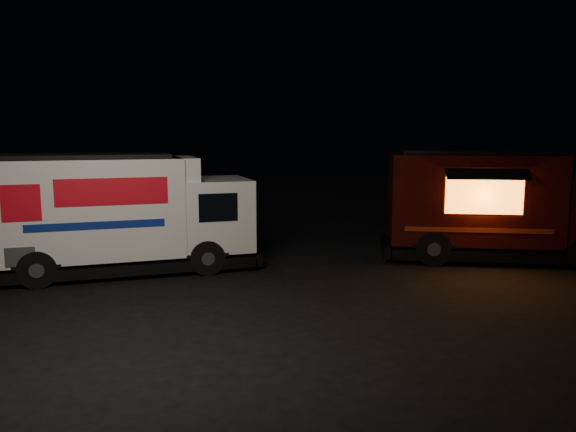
# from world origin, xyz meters

# --- Properties ---
(ground) EXTENTS (80.00, 80.00, 0.00)m
(ground) POSITION_xyz_m (0.00, 0.00, 0.00)
(ground) COLOR black
(ground) RESTS_ON ground
(white_truck) EXTENTS (7.47, 3.94, 3.22)m
(white_truck) POSITION_xyz_m (-3.76, 3.20, 1.61)
(white_truck) COLOR silver
(white_truck) RESTS_ON ground
(red_truck) EXTENTS (7.41, 3.99, 3.27)m
(red_truck) POSITION_xyz_m (7.15, 3.79, 1.63)
(red_truck) COLOR #320C09
(red_truck) RESTS_ON ground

